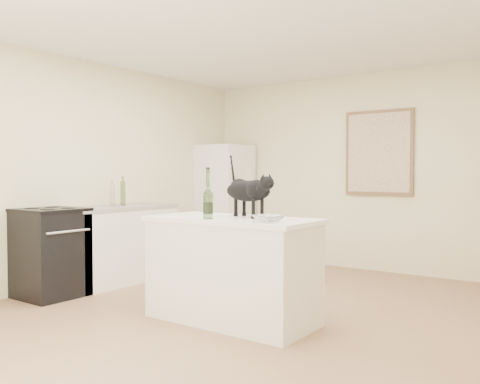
{
  "coord_description": "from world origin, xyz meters",
  "views": [
    {
      "loc": [
        2.72,
        -3.71,
        1.28
      ],
      "look_at": [
        0.15,
        -0.15,
        1.12
      ],
      "focal_mm": 38.16,
      "sensor_mm": 36.0,
      "label": 1
    }
  ],
  "objects_px": {
    "fridge": "(224,202)",
    "wine_bottle": "(208,196)",
    "glass_bowl": "(268,219)",
    "stove": "(51,254)",
    "black_cat": "(248,194)"
  },
  "relations": [
    {
      "from": "glass_bowl",
      "to": "stove",
      "type": "bearing_deg",
      "value": -174.85
    },
    {
      "from": "fridge",
      "to": "glass_bowl",
      "type": "relative_size",
      "value": 7.29
    },
    {
      "from": "black_cat",
      "to": "glass_bowl",
      "type": "distance_m",
      "value": 0.53
    },
    {
      "from": "glass_bowl",
      "to": "wine_bottle",
      "type": "bearing_deg",
      "value": -176.17
    },
    {
      "from": "glass_bowl",
      "to": "fridge",
      "type": "bearing_deg",
      "value": 132.92
    },
    {
      "from": "fridge",
      "to": "glass_bowl",
      "type": "bearing_deg",
      "value": -47.08
    },
    {
      "from": "wine_bottle",
      "to": "black_cat",
      "type": "bearing_deg",
      "value": 62.43
    },
    {
      "from": "stove",
      "to": "glass_bowl",
      "type": "distance_m",
      "value": 2.59
    },
    {
      "from": "stove",
      "to": "glass_bowl",
      "type": "height_order",
      "value": "glass_bowl"
    },
    {
      "from": "fridge",
      "to": "stove",
      "type": "bearing_deg",
      "value": -90.0
    },
    {
      "from": "stove",
      "to": "fridge",
      "type": "distance_m",
      "value": 2.98
    },
    {
      "from": "fridge",
      "to": "wine_bottle",
      "type": "xyz_separation_m",
      "value": [
        1.96,
        -2.76,
        0.24
      ]
    },
    {
      "from": "stove",
      "to": "fridge",
      "type": "relative_size",
      "value": 0.53
    },
    {
      "from": "fridge",
      "to": "black_cat",
      "type": "relative_size",
      "value": 2.92
    },
    {
      "from": "black_cat",
      "to": "wine_bottle",
      "type": "relative_size",
      "value": 1.54
    }
  ]
}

